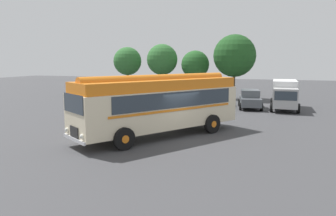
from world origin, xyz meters
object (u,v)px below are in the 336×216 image
(car_near_left, at_px, (217,97))
(box_van, at_px, (285,94))
(vintage_bus, at_px, (159,103))
(car_mid_left, at_px, (250,99))
(traffic_cone, at_px, (81,137))

(car_near_left, xyz_separation_m, box_van, (5.93, 0.09, 0.52))
(vintage_bus, height_order, car_near_left, vintage_bus)
(vintage_bus, height_order, car_mid_left, vintage_bus)
(box_van, relative_size, traffic_cone, 10.51)
(car_mid_left, distance_m, box_van, 2.97)
(car_near_left, height_order, car_mid_left, same)
(vintage_bus, bearing_deg, car_near_left, 85.75)
(vintage_bus, xyz_separation_m, traffic_cone, (-3.47, -2.58, -1.62))
(vintage_bus, distance_m, box_van, 14.95)
(car_near_left, relative_size, traffic_cone, 7.66)
(vintage_bus, distance_m, car_mid_left, 13.48)
(vintage_bus, bearing_deg, box_van, 62.47)
(box_van, xyz_separation_m, traffic_cone, (-10.38, -15.83, -1.09))
(car_near_left, distance_m, car_mid_left, 3.05)
(vintage_bus, distance_m, car_near_left, 13.23)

